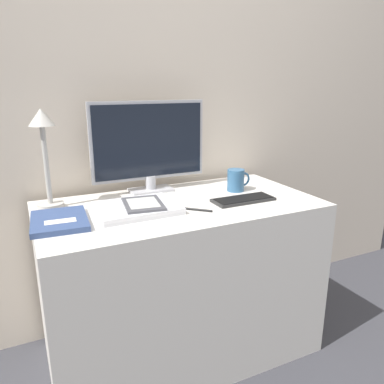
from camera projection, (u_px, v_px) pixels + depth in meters
name	position (u px, v px, depth m)	size (l,w,h in m)	color
ground_plane	(201.00, 376.00, 1.61)	(10.00, 10.00, 0.00)	#38383D
wall_back	(148.00, 85.00, 1.77)	(3.60, 0.05, 2.40)	beige
desk	(181.00, 279.00, 1.68)	(1.17, 0.60, 0.72)	silver
monitor	(149.00, 145.00, 1.70)	(0.54, 0.11, 0.41)	#B7B7BC
keyboard	(243.00, 199.00, 1.61)	(0.27, 0.11, 0.01)	#282828
laptop	(136.00, 208.00, 1.48)	(0.32, 0.25, 0.03)	silver
ereader	(143.00, 204.00, 1.47)	(0.17, 0.21, 0.01)	#4C4C51
desk_lamp	(44.00, 143.00, 1.45)	(0.10, 0.10, 0.40)	#BCB7AD
notebook	(59.00, 221.00, 1.35)	(0.21, 0.26, 0.02)	#334775
coffee_mug	(236.00, 180.00, 1.75)	(0.12, 0.08, 0.10)	#336089
pen	(196.00, 210.00, 1.49)	(0.10, 0.10, 0.01)	black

